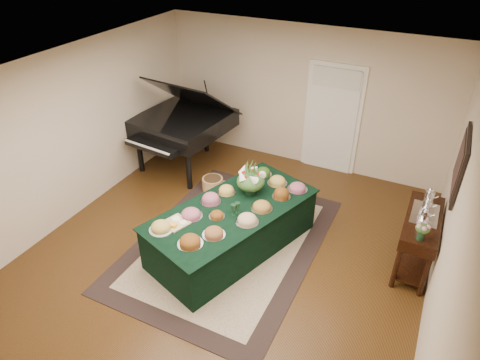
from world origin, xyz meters
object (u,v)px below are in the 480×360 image
at_px(buffet_table, 233,228).
at_px(mahogany_sideboard, 421,229).
at_px(floral_centerpiece, 251,178).
at_px(grand_piano, 183,122).

distance_m(buffet_table, mahogany_sideboard, 2.62).
bearing_deg(buffet_table, mahogany_sideboard, 17.14).
relative_size(buffet_table, floral_centerpiece, 6.42).
xyz_separation_m(buffet_table, floral_centerpiece, (0.06, 0.48, 0.62)).
distance_m(floral_centerpiece, grand_piano, 2.42).
distance_m(grand_piano, mahogany_sideboard, 4.57).
height_order(floral_centerpiece, mahogany_sideboard, floral_centerpiece).
relative_size(buffet_table, grand_piano, 1.43).
height_order(buffet_table, grand_piano, grand_piano).
height_order(floral_centerpiece, grand_piano, grand_piano).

